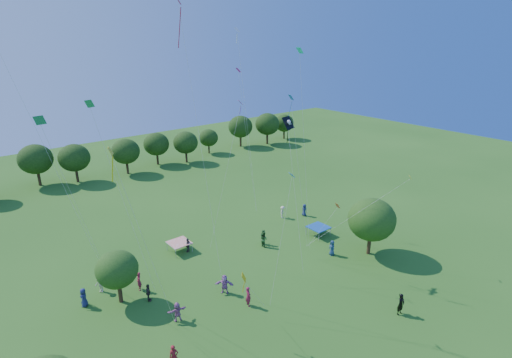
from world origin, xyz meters
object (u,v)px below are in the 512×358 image
(tent_blue, at_px, (318,227))
(red_high_kite, at_px, (188,65))
(tent_red_stripe, at_px, (179,243))
(pirate_kite, at_px, (289,125))
(man_in_black, at_px, (401,304))
(near_tree_east, at_px, (372,220))
(near_tree_north, at_px, (117,269))

(tent_blue, xyz_separation_m, red_high_kite, (-16.25, 0.23, 19.13))
(tent_red_stripe, distance_m, pirate_kite, 17.69)
(pirate_kite, bearing_deg, tent_blue, 12.22)
(man_in_black, distance_m, pirate_kite, 18.50)
(man_in_black, distance_m, red_high_kite, 26.34)
(near_tree_east, distance_m, pirate_kite, 13.83)
(tent_red_stripe, relative_size, red_high_kite, 0.09)
(man_in_black, xyz_separation_m, pirate_kite, (-1.41, 12.68, 13.40))
(tent_red_stripe, relative_size, tent_blue, 1.00)
(near_tree_north, relative_size, tent_red_stripe, 2.25)
(tent_red_stripe, height_order, tent_blue, same)
(near_tree_north, relative_size, man_in_black, 2.52)
(pirate_kite, bearing_deg, red_high_kite, 169.87)
(tent_blue, xyz_separation_m, pirate_kite, (-6.76, -1.46, 13.35))
(tent_blue, bearing_deg, near_tree_east, -80.77)
(tent_blue, relative_size, pirate_kite, 0.16)
(near_tree_north, xyz_separation_m, pirate_kite, (16.25, -3.99, 11.08))
(man_in_black, xyz_separation_m, red_high_kite, (-10.90, 14.37, 19.19))
(pirate_kite, bearing_deg, man_in_black, -83.66)
(near_tree_east, distance_m, man_in_black, 10.53)
(near_tree_north, bearing_deg, tent_red_stripe, 28.48)
(red_high_kite, bearing_deg, man_in_black, -52.82)
(tent_blue, distance_m, man_in_black, 15.12)
(pirate_kite, bearing_deg, near_tree_east, -32.11)
(man_in_black, relative_size, pirate_kite, 0.14)
(near_tree_east, xyz_separation_m, tent_blue, (-1.03, 6.35, -3.03))
(near_tree_north, xyz_separation_m, red_high_kite, (6.76, -2.30, 16.87))
(tent_red_stripe, height_order, man_in_black, man_in_black)
(near_tree_east, height_order, red_high_kite, red_high_kite)
(near_tree_north, relative_size, near_tree_east, 0.78)
(near_tree_north, relative_size, red_high_kite, 0.21)
(man_in_black, bearing_deg, tent_red_stripe, 113.97)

